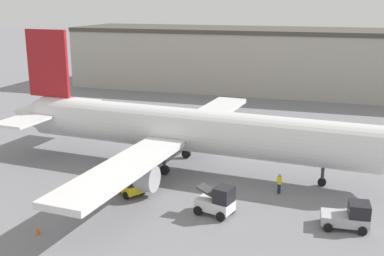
# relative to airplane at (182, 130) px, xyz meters

# --- Properties ---
(ground_plane) EXTENTS (400.00, 400.00, 0.00)m
(ground_plane) POSITION_rel_airplane_xyz_m (1.01, -0.08, -3.68)
(ground_plane) COLOR slate
(terminal_building) EXTENTS (74.74, 15.60, 10.65)m
(terminal_building) POSITION_rel_airplane_xyz_m (4.60, 42.46, 1.65)
(terminal_building) COLOR #ADA89E
(terminal_building) RESTS_ON ground_plane
(airplane) EXTENTS (41.00, 36.05, 12.55)m
(airplane) POSITION_rel_airplane_xyz_m (0.00, 0.00, 0.00)
(airplane) COLOR silver
(airplane) RESTS_ON ground_plane
(ground_crew_worker) EXTENTS (0.38, 0.38, 1.72)m
(ground_crew_worker) POSITION_rel_airplane_xyz_m (9.65, -3.73, -2.76)
(ground_crew_worker) COLOR #1E2338
(ground_crew_worker) RESTS_ON ground_plane
(baggage_tug) EXTENTS (3.44, 3.05, 2.02)m
(baggage_tug) POSITION_rel_airplane_xyz_m (-2.06, -7.52, -2.76)
(baggage_tug) COLOR yellow
(baggage_tug) RESTS_ON ground_plane
(belt_loader_truck) EXTENTS (3.03, 2.45, 2.29)m
(belt_loader_truck) POSITION_rel_airplane_xyz_m (5.85, -9.23, -2.62)
(belt_loader_truck) COLOR silver
(belt_loader_truck) RESTS_ON ground_plane
(pushback_tug) EXTENTS (3.34, 2.28, 1.93)m
(pushback_tug) POSITION_rel_airplane_xyz_m (15.14, -8.50, -2.79)
(pushback_tug) COLOR #B2B2B7
(pushback_tug) RESTS_ON ground_plane
(safety_cone_far) EXTENTS (0.36, 0.36, 0.55)m
(safety_cone_far) POSITION_rel_airplane_xyz_m (-5.00, -15.84, -3.41)
(safety_cone_far) COLOR #EF590F
(safety_cone_far) RESTS_ON ground_plane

